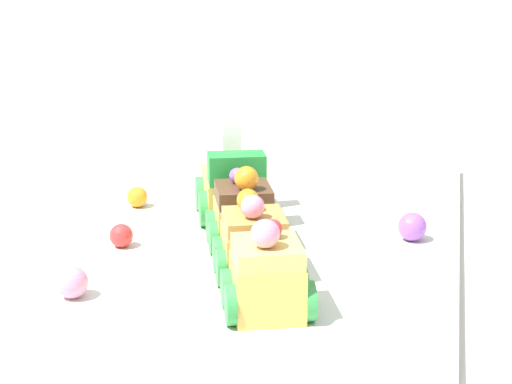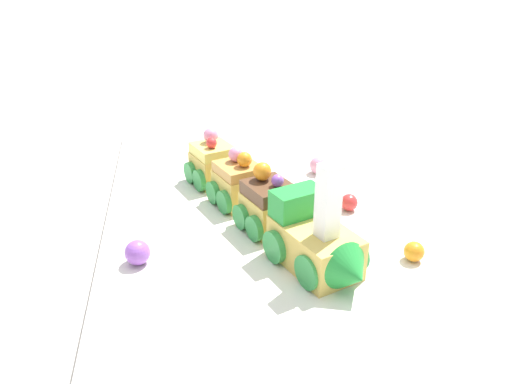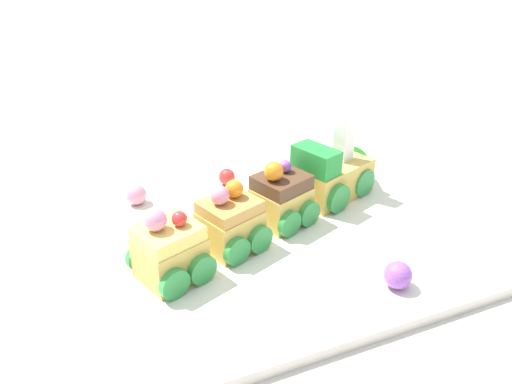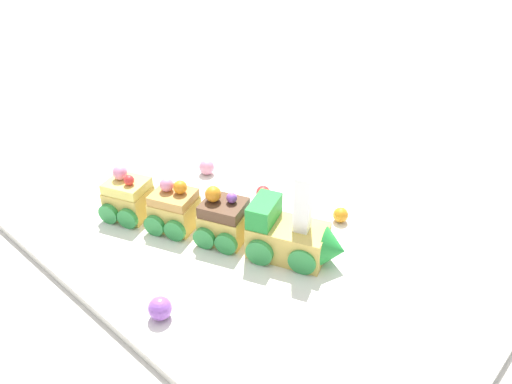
# 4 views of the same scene
# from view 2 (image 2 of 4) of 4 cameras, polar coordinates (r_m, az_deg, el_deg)

# --- Properties ---
(ground_plane) EXTENTS (10.00, 10.00, 0.00)m
(ground_plane) POSITION_cam_2_polar(r_m,az_deg,el_deg) (0.61, 2.58, -4.38)
(ground_plane) COLOR beige
(display_board) EXTENTS (0.73, 0.41, 0.01)m
(display_board) POSITION_cam_2_polar(r_m,az_deg,el_deg) (0.61, 2.59, -3.89)
(display_board) COLOR white
(display_board) RESTS_ON ground_plane
(cake_train_locomotive) EXTENTS (0.13, 0.10, 0.12)m
(cake_train_locomotive) POSITION_cam_2_polar(r_m,az_deg,el_deg) (0.51, 7.24, -5.86)
(cake_train_locomotive) COLOR #E0BC56
(cake_train_locomotive) RESTS_ON display_board
(cake_car_chocolate) EXTENTS (0.08, 0.08, 0.08)m
(cake_car_chocolate) POSITION_cam_2_polar(r_m,az_deg,el_deg) (0.58, 1.47, -1.61)
(cake_car_chocolate) COLOR #E0BC56
(cake_car_chocolate) RESTS_ON display_board
(cake_car_caramel) EXTENTS (0.08, 0.08, 0.07)m
(cake_car_caramel) POSITION_cam_2_polar(r_m,az_deg,el_deg) (0.64, -2.01, 1.00)
(cake_car_caramel) COLOR #E0BC56
(cake_car_caramel) RESTS_ON display_board
(cake_car_lemon) EXTENTS (0.08, 0.08, 0.08)m
(cake_car_lemon) POSITION_cam_2_polar(r_m,az_deg,el_deg) (0.70, -4.93, 3.26)
(cake_car_lemon) COLOR #E0BC56
(cake_car_lemon) RESTS_ON display_board
(gumball_pink) EXTENTS (0.03, 0.03, 0.03)m
(gumball_pink) POSITION_cam_2_polar(r_m,az_deg,el_deg) (0.73, 7.13, 3.05)
(gumball_pink) COLOR pink
(gumball_pink) RESTS_ON display_board
(gumball_orange) EXTENTS (0.02, 0.02, 0.02)m
(gumball_orange) POSITION_cam_2_polar(r_m,az_deg,el_deg) (0.55, 17.62, -6.50)
(gumball_orange) COLOR orange
(gumball_orange) RESTS_ON display_board
(gumball_red) EXTENTS (0.02, 0.02, 0.02)m
(gumball_red) POSITION_cam_2_polar(r_m,az_deg,el_deg) (0.63, 10.59, -1.18)
(gumball_red) COLOR red
(gumball_red) RESTS_ON display_board
(gumball_purple) EXTENTS (0.03, 0.03, 0.03)m
(gumball_purple) POSITION_cam_2_polar(r_m,az_deg,el_deg) (0.53, -13.39, -6.74)
(gumball_purple) COLOR #9956C6
(gumball_purple) RESTS_ON display_board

